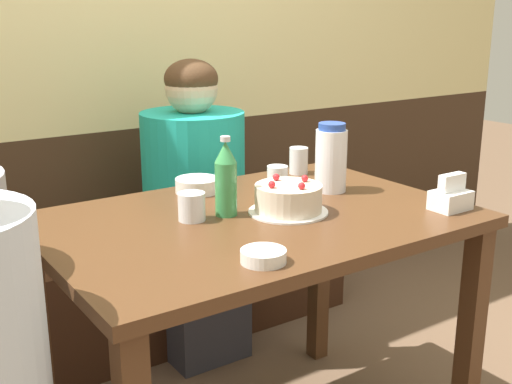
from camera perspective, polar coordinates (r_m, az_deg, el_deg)
back_wall at (r=2.64m, az=-13.36°, el=13.66°), size 4.80×0.04×2.50m
bench_seat at (r=2.68m, az=-10.22°, el=-8.88°), size 1.87×0.38×0.45m
dining_table at (r=1.83m, az=-0.04°, el=-5.45°), size 1.17×0.80×0.78m
birthday_cake at (r=1.81m, az=2.89°, el=-0.63°), size 0.23×0.23×0.10m
water_pitcher at (r=2.02m, az=6.68°, el=3.00°), size 0.10×0.10×0.22m
soju_bottle at (r=1.77m, az=-2.70°, el=1.23°), size 0.06×0.06×0.22m
napkin_holder at (r=1.92m, az=16.92°, el=-0.40°), size 0.11×0.08×0.11m
bowl_soup_white at (r=1.46m, az=0.66°, el=-5.72°), size 0.11×0.11×0.03m
bowl_rice_small at (r=2.02m, az=-5.25°, el=0.61°), size 0.14×0.14×0.04m
glass_water_tall at (r=2.25m, az=3.81°, el=2.80°), size 0.07×0.07×0.09m
glass_tumbler_short at (r=2.03m, az=1.92°, el=1.22°), size 0.07×0.07×0.08m
glass_shot_small at (r=1.75m, az=-5.74°, el=-1.30°), size 0.07×0.07×0.08m
person_pale_blue_shirt at (r=2.47m, az=-5.47°, el=-1.88°), size 0.39×0.39×1.16m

